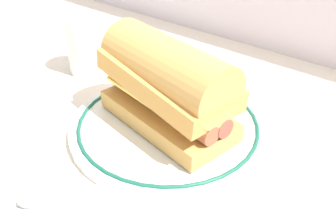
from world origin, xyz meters
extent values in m
plane|color=silver|center=(0.00, 0.00, 0.00)|extent=(1.50, 1.50, 0.00)
cylinder|color=white|center=(-0.02, -0.01, 0.01)|extent=(0.29, 0.29, 0.01)
torus|color=#195947|center=(-0.02, -0.01, 0.01)|extent=(0.27, 0.27, 0.01)
cube|color=tan|center=(-0.02, -0.01, 0.03)|extent=(0.22, 0.14, 0.03)
cylinder|color=#985339|center=(-0.02, -0.02, 0.05)|extent=(0.20, 0.07, 0.03)
cylinder|color=brown|center=(-0.02, 0.00, 0.05)|extent=(0.20, 0.07, 0.03)
cube|color=#EFC64C|center=(-0.02, -0.01, 0.07)|extent=(0.18, 0.13, 0.01)
cube|color=gold|center=(-0.02, -0.01, 0.09)|extent=(0.22, 0.14, 0.05)
cylinder|color=tan|center=(-0.02, -0.01, 0.10)|extent=(0.22, 0.13, 0.08)
cylinder|color=silver|center=(-0.25, 0.05, 0.05)|extent=(0.06, 0.06, 0.10)
cylinder|color=gold|center=(-0.25, 0.05, 0.03)|extent=(0.05, 0.05, 0.05)
sphere|color=silver|center=(-0.02, -0.24, 0.05)|extent=(0.03, 0.03, 0.03)
camera|label=1|loc=(0.27, -0.39, 0.36)|focal=42.94mm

